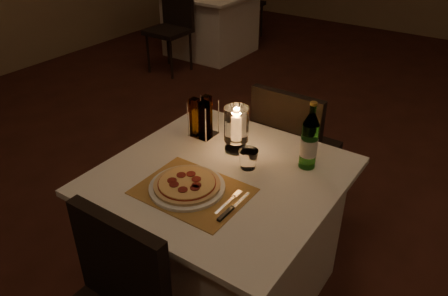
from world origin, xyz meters
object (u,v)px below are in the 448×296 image
Objects in this scene: chair_far at (291,143)px; plate at (187,187)px; main_table at (222,235)px; water_bottle at (309,142)px; pizza at (187,184)px; hurricane_candle at (236,126)px; neighbor_table_left at (211,23)px; tumbler at (248,159)px.

chair_far is 0.92m from plate.
main_table is 3.14× the size of water_bottle.
pizza is at bearing -127.12° from water_bottle.
plate is at bearing -105.52° from main_table.
water_bottle is 0.35m from hurricane_candle.
neighbor_table_left is (-2.31, 3.09, 0.00)m from main_table.
tumbler is 0.28× the size of water_bottle.
main_table is at bearing 74.46° from pizza.
tumbler is at bearing -51.42° from neighbor_table_left.
chair_far is 0.62m from water_bottle.
plate is 0.32× the size of neighbor_table_left.
plate is 1.00× the size of water_bottle.
tumbler is (0.12, 0.29, 0.03)m from plate.
pizza reaches higher than main_table.
pizza is (-0.05, -0.18, 0.39)m from main_table.
chair_far reaches higher than neighbor_table_left.
plate is 0.31m from tumbler.
main_table is 11.14× the size of tumbler.
plate is at bearing -89.06° from hurricane_candle.
main_table is 0.43m from tumbler.
chair_far reaches higher than pizza.
chair_far reaches higher than main_table.
chair_far is 2.82× the size of water_bottle.
tumbler reaches higher than plate.
chair_far is at bearing 83.69° from hurricane_candle.
hurricane_candle is (-0.06, -0.51, 0.32)m from chair_far.
tumbler is at bearing 66.71° from pizza.
chair_far is 0.90× the size of neighbor_table_left.
pizza is 0.31m from tumbler.
main_table is at bearing -90.00° from chair_far.
neighbor_table_left is at bearing 124.62° from pizza.
neighbor_table_left is (-2.59, 2.82, -0.49)m from water_bottle.
hurricane_candle is at bearing -96.31° from chair_far.
pizza is 3.12× the size of tumbler.
water_bottle reaches higher than plate.
neighbor_table_left is at bearing 132.57° from water_bottle.
water_bottle is (0.34, 0.44, 0.12)m from plate.
main_table is 4.46× the size of hurricane_candle.
water_bottle is (0.21, 0.16, 0.08)m from tumbler.
main_table is 0.63m from water_bottle.
plate is 0.57m from water_bottle.
main_table is 0.42m from plate.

